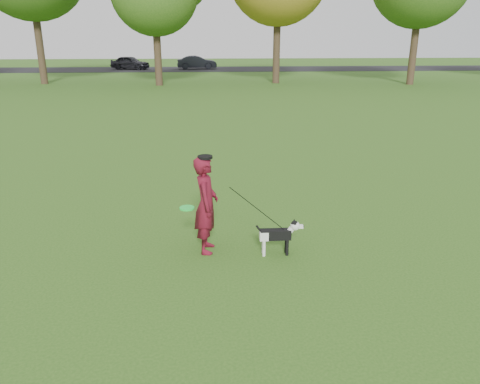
{
  "coord_description": "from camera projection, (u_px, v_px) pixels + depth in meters",
  "views": [
    {
      "loc": [
        -0.66,
        -6.75,
        3.33
      ],
      "look_at": [
        -0.21,
        0.21,
        0.95
      ],
      "focal_mm": 35.0,
      "sensor_mm": 36.0,
      "label": 1
    }
  ],
  "objects": [
    {
      "name": "ground",
      "position": [
        254.0,
        252.0,
        7.49
      ],
      "size": [
        120.0,
        120.0,
        0.0
      ],
      "primitive_type": "plane",
      "color": "#285116",
      "rests_on": "ground"
    },
    {
      "name": "man",
      "position": [
        206.0,
        205.0,
        7.31
      ],
      "size": [
        0.41,
        0.59,
        1.56
      ],
      "primitive_type": "imported",
      "rotation": [
        0.0,
        0.0,
        1.51
      ],
      "color": "maroon",
      "rests_on": "ground"
    },
    {
      "name": "car_left",
      "position": [
        130.0,
        63.0,
        44.57
      ],
      "size": [
        3.95,
        2.61,
        1.25
      ],
      "primitive_type": "imported",
      "rotation": [
        0.0,
        0.0,
        1.23
      ],
      "color": "black",
      "rests_on": "road"
    },
    {
      "name": "man_held_items",
      "position": [
        256.0,
        208.0,
        7.24
      ],
      "size": [
        1.65,
        0.35,
        1.18
      ],
      "color": "#1DE73F",
      "rests_on": "ground"
    },
    {
      "name": "road",
      "position": [
        216.0,
        69.0,
        45.27
      ],
      "size": [
        120.0,
        7.0,
        0.02
      ],
      "primitive_type": "cube",
      "color": "black",
      "rests_on": "ground"
    },
    {
      "name": "dog",
      "position": [
        279.0,
        234.0,
        7.31
      ],
      "size": [
        0.77,
        0.15,
        0.58
      ],
      "color": "black",
      "rests_on": "ground"
    },
    {
      "name": "car_mid",
      "position": [
        197.0,
        62.0,
        44.96
      ],
      "size": [
        3.84,
        1.56,
        1.24
      ],
      "primitive_type": "imported",
      "rotation": [
        0.0,
        0.0,
        1.64
      ],
      "color": "black",
      "rests_on": "road"
    }
  ]
}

